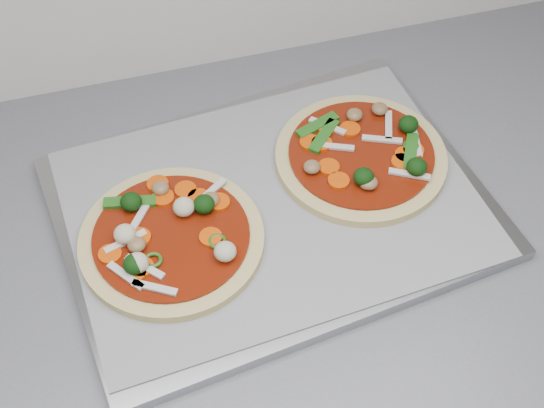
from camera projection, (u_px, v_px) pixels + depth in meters
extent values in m
cube|color=#94959A|center=(272.00, 207.00, 0.87)|extent=(0.51, 0.41, 0.02)
cube|color=gray|center=(272.00, 203.00, 0.86)|extent=(0.48, 0.36, 0.00)
cylinder|color=#CEB975|center=(172.00, 240.00, 0.82)|extent=(0.21, 0.21, 0.01)
cylinder|color=maroon|center=(171.00, 236.00, 0.81)|extent=(0.18, 0.18, 0.00)
ellipsoid|color=beige|center=(184.00, 207.00, 0.82)|extent=(0.03, 0.03, 0.02)
cylinder|color=#F95300|center=(163.00, 197.00, 0.84)|extent=(0.03, 0.03, 0.00)
ellipsoid|color=brown|center=(160.00, 188.00, 0.85)|extent=(0.03, 0.03, 0.01)
cube|color=beige|center=(145.00, 267.00, 0.78)|extent=(0.04, 0.04, 0.00)
cube|color=beige|center=(126.00, 276.00, 0.78)|extent=(0.03, 0.04, 0.00)
cylinder|color=#F95300|center=(110.00, 254.00, 0.79)|extent=(0.03, 0.03, 0.00)
ellipsoid|color=beige|center=(225.00, 251.00, 0.79)|extent=(0.03, 0.03, 0.02)
cylinder|color=#F95300|center=(158.00, 184.00, 0.86)|extent=(0.04, 0.04, 0.00)
cube|color=beige|center=(155.00, 288.00, 0.77)|extent=(0.05, 0.03, 0.00)
ellipsoid|color=brown|center=(211.00, 199.00, 0.84)|extent=(0.03, 0.03, 0.01)
cylinder|color=#F95300|center=(140.00, 237.00, 0.81)|extent=(0.03, 0.03, 0.00)
cylinder|color=#F95300|center=(199.00, 198.00, 0.84)|extent=(0.04, 0.04, 0.00)
cube|color=#28621D|center=(130.00, 202.00, 0.84)|extent=(0.06, 0.03, 0.00)
cylinder|color=#F95300|center=(211.00, 237.00, 0.81)|extent=(0.03, 0.03, 0.00)
ellipsoid|color=black|center=(134.00, 264.00, 0.78)|extent=(0.03, 0.03, 0.02)
cube|color=beige|center=(125.00, 242.00, 0.80)|extent=(0.05, 0.02, 0.00)
cylinder|color=#F95300|center=(186.00, 190.00, 0.85)|extent=(0.04, 0.04, 0.00)
cylinder|color=#F95300|center=(142.00, 267.00, 0.78)|extent=(0.03, 0.03, 0.00)
cube|color=beige|center=(138.00, 219.00, 0.82)|extent=(0.03, 0.04, 0.00)
ellipsoid|color=black|center=(204.00, 204.00, 0.83)|extent=(0.03, 0.03, 0.02)
torus|color=#264E12|center=(217.00, 241.00, 0.80)|extent=(0.03, 0.03, 0.00)
cylinder|color=#F95300|center=(135.00, 273.00, 0.78)|extent=(0.04, 0.04, 0.00)
ellipsoid|color=beige|center=(137.00, 263.00, 0.78)|extent=(0.03, 0.03, 0.02)
torus|color=#264E12|center=(153.00, 260.00, 0.79)|extent=(0.03, 0.03, 0.00)
ellipsoid|color=beige|center=(125.00, 234.00, 0.80)|extent=(0.03, 0.03, 0.02)
cylinder|color=#F95300|center=(219.00, 202.00, 0.84)|extent=(0.03, 0.03, 0.00)
ellipsoid|color=black|center=(131.00, 202.00, 0.83)|extent=(0.03, 0.03, 0.02)
cube|color=beige|center=(210.00, 192.00, 0.85)|extent=(0.04, 0.03, 0.00)
ellipsoid|color=brown|center=(137.00, 245.00, 0.80)|extent=(0.02, 0.02, 0.01)
cylinder|color=#CEB975|center=(361.00, 157.00, 0.90)|extent=(0.22, 0.22, 0.01)
cylinder|color=maroon|center=(361.00, 153.00, 0.89)|extent=(0.19, 0.19, 0.00)
ellipsoid|color=brown|center=(368.00, 183.00, 0.85)|extent=(0.02, 0.02, 0.01)
cube|color=#28621D|center=(324.00, 136.00, 0.90)|extent=(0.05, 0.05, 0.00)
torus|color=#264E12|center=(411.00, 146.00, 0.89)|extent=(0.03, 0.03, 0.00)
ellipsoid|color=brown|center=(380.00, 109.00, 0.93)|extent=(0.03, 0.03, 0.01)
ellipsoid|color=brown|center=(312.00, 167.00, 0.87)|extent=(0.03, 0.03, 0.01)
cylinder|color=#F95300|center=(405.00, 155.00, 0.88)|extent=(0.03, 0.03, 0.00)
ellipsoid|color=black|center=(417.00, 167.00, 0.86)|extent=(0.03, 0.03, 0.02)
cube|color=#28621D|center=(317.00, 125.00, 0.91)|extent=(0.06, 0.03, 0.00)
cylinder|color=#F95300|center=(310.00, 142.00, 0.90)|extent=(0.04, 0.04, 0.00)
cube|color=#28621D|center=(411.00, 151.00, 0.89)|extent=(0.04, 0.06, 0.00)
torus|color=#264E12|center=(328.00, 126.00, 0.91)|extent=(0.02, 0.02, 0.00)
cylinder|color=#F95300|center=(327.00, 127.00, 0.91)|extent=(0.03, 0.03, 0.00)
cylinder|color=#F95300|center=(350.00, 129.00, 0.91)|extent=(0.03, 0.03, 0.00)
ellipsoid|color=black|center=(364.00, 177.00, 0.85)|extent=(0.03, 0.03, 0.02)
cube|color=beige|center=(327.00, 126.00, 0.91)|extent=(0.04, 0.04, 0.00)
cylinder|color=#F95300|center=(402.00, 162.00, 0.88)|extent=(0.03, 0.03, 0.00)
ellipsoid|color=brown|center=(369.00, 183.00, 0.85)|extent=(0.03, 0.03, 0.01)
cylinder|color=#F95300|center=(329.00, 167.00, 0.87)|extent=(0.03, 0.03, 0.00)
ellipsoid|color=brown|center=(355.00, 115.00, 0.92)|extent=(0.03, 0.03, 0.01)
torus|color=#264E12|center=(329.00, 121.00, 0.92)|extent=(0.03, 0.03, 0.00)
cylinder|color=#F95300|center=(413.00, 150.00, 0.89)|extent=(0.04, 0.04, 0.00)
ellipsoid|color=black|center=(408.00, 124.00, 0.90)|extent=(0.03, 0.03, 0.02)
cube|color=beige|center=(334.00, 147.00, 0.89)|extent=(0.05, 0.03, 0.00)
cube|color=beige|center=(382.00, 140.00, 0.90)|extent=(0.05, 0.03, 0.00)
cylinder|color=#F95300|center=(322.00, 143.00, 0.90)|extent=(0.03, 0.03, 0.00)
cube|color=beige|center=(416.00, 142.00, 0.90)|extent=(0.02, 0.05, 0.00)
cylinder|color=#F95300|center=(339.00, 181.00, 0.86)|extent=(0.04, 0.04, 0.00)
cube|color=beige|center=(389.00, 125.00, 0.91)|extent=(0.03, 0.05, 0.00)
cube|color=beige|center=(410.00, 174.00, 0.86)|extent=(0.05, 0.03, 0.00)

